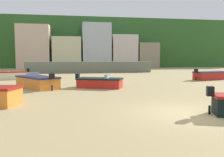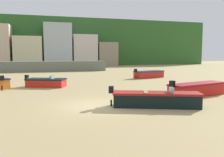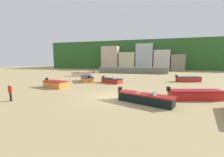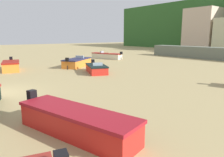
{
  "view_description": "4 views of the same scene",
  "coord_description": "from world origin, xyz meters",
  "px_view_note": "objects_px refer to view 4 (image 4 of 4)",
  "views": [
    {
      "loc": [
        -4.7,
        -9.15,
        2.31
      ],
      "look_at": [
        -1.14,
        12.44,
        0.45
      ],
      "focal_mm": 37.48,
      "sensor_mm": 36.0,
      "label": 1
    },
    {
      "loc": [
        -2.9,
        -13.41,
        3.0
      ],
      "look_at": [
        3.38,
        8.02,
        0.73
      ],
      "focal_mm": 37.93,
      "sensor_mm": 36.0,
      "label": 2
    },
    {
      "loc": [
        3.8,
        -13.96,
        3.7
      ],
      "look_at": [
        -2.45,
        8.75,
        0.84
      ],
      "focal_mm": 23.11,
      "sensor_mm": 36.0,
      "label": 3
    },
    {
      "loc": [
        14.39,
        -2.21,
        3.5
      ],
      "look_at": [
        2.57,
        7.12,
        0.51
      ],
      "focal_mm": 34.5,
      "sensor_mm": 36.0,
      "label": 4
    }
  ],
  "objects_px": {
    "boat_red_0": "(96,69)",
    "boat_red_5": "(76,122)",
    "boat_orange_6": "(77,63)",
    "boat_cream_8": "(107,56)",
    "boat_orange_4": "(11,66)"
  },
  "relations": [
    {
      "from": "boat_red_0",
      "to": "boat_red_5",
      "type": "bearing_deg",
      "value": 75.48
    },
    {
      "from": "boat_red_5",
      "to": "boat_orange_6",
      "type": "height_order",
      "value": "boat_red_5"
    },
    {
      "from": "boat_red_0",
      "to": "boat_red_5",
      "type": "relative_size",
      "value": 0.74
    },
    {
      "from": "boat_red_0",
      "to": "boat_cream_8",
      "type": "relative_size",
      "value": 0.71
    },
    {
      "from": "boat_red_0",
      "to": "boat_orange_6",
      "type": "bearing_deg",
      "value": -74.43
    },
    {
      "from": "boat_red_0",
      "to": "boat_orange_6",
      "type": "height_order",
      "value": "boat_orange_6"
    },
    {
      "from": "boat_red_5",
      "to": "boat_cream_8",
      "type": "xyz_separation_m",
      "value": [
        -20.31,
        16.62,
        -0.01
      ]
    },
    {
      "from": "boat_orange_6",
      "to": "boat_cream_8",
      "type": "bearing_deg",
      "value": 86.93
    },
    {
      "from": "boat_red_5",
      "to": "boat_red_0",
      "type": "bearing_deg",
      "value": -142.83
    },
    {
      "from": "boat_red_5",
      "to": "boat_orange_6",
      "type": "relative_size",
      "value": 1.15
    },
    {
      "from": "boat_orange_6",
      "to": "boat_cream_8",
      "type": "relative_size",
      "value": 0.84
    },
    {
      "from": "boat_orange_4",
      "to": "boat_orange_6",
      "type": "distance_m",
      "value": 6.95
    },
    {
      "from": "boat_orange_4",
      "to": "boat_red_5",
      "type": "xyz_separation_m",
      "value": [
        17.07,
        -1.94,
        -0.01
      ]
    },
    {
      "from": "boat_red_5",
      "to": "boat_orange_6",
      "type": "bearing_deg",
      "value": -134.8
    },
    {
      "from": "boat_red_0",
      "to": "boat_orange_4",
      "type": "distance_m",
      "value": 8.95
    }
  ]
}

